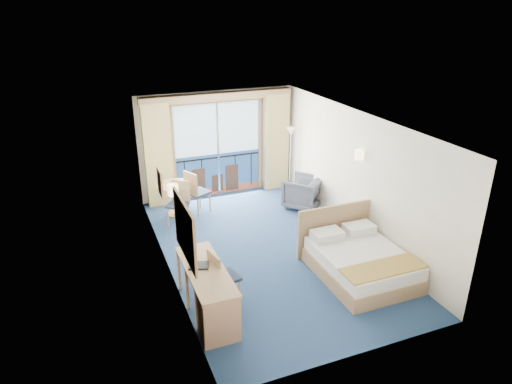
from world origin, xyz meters
name	(u,v)px	position (x,y,z in m)	size (l,w,h in m)	color
floor	(267,250)	(0.00, 0.00, 0.00)	(6.50, 6.50, 0.00)	navy
room_walls	(268,168)	(0.00, 0.00, 1.78)	(4.04, 6.54, 2.72)	beige
balcony_door	(218,152)	(-0.01, 3.22, 1.14)	(2.36, 0.03, 2.52)	navy
curtain_left	(158,156)	(-1.55, 3.07, 1.28)	(0.65, 0.22, 2.55)	tan
curtain_right	(276,142)	(1.55, 3.07, 1.28)	(0.65, 0.22, 2.55)	tan
pelmet	(218,96)	(0.00, 3.10, 2.58)	(3.80, 0.25, 0.18)	tan
mirror	(185,230)	(-1.97, -1.50, 1.55)	(0.05, 1.25, 0.95)	tan
wall_print	(160,183)	(-1.97, 0.45, 1.60)	(0.04, 0.42, 0.52)	tan
sconce_left	(173,190)	(-1.94, -0.60, 1.85)	(0.18, 0.18, 0.18)	#FFDEB2
sconce_right	(359,155)	(1.94, -0.15, 1.85)	(0.18, 0.18, 0.18)	#FFDEB2
bed	(359,261)	(1.23, -1.46, 0.29)	(1.64, 1.94, 1.03)	tan
nightstand	(346,227)	(1.79, -0.13, 0.25)	(0.38, 0.36, 0.49)	tan
phone	(347,216)	(1.74, -0.18, 0.53)	(0.16, 0.13, 0.07)	white
armchair	(303,192)	(1.65, 1.62, 0.39)	(0.82, 0.85, 0.77)	#434651
floor_lamp	(291,144)	(1.76, 2.62, 1.33)	(0.24, 0.24, 1.76)	silver
desk	(215,306)	(-1.69, -1.99, 0.45)	(0.60, 1.74, 0.81)	tan
desk_chair	(221,274)	(-1.40, -1.35, 0.55)	(0.50, 0.49, 0.98)	#1D2944
folder	(199,266)	(-1.77, -1.39, 0.83)	(0.31, 0.23, 0.03)	black
desk_lamp	(190,234)	(-1.77, -0.87, 1.13)	(0.11, 0.11, 0.43)	silver
round_table	(176,192)	(-1.33, 2.35, 0.58)	(0.85, 0.85, 0.76)	tan
table_chair_a	(195,190)	(-0.89, 2.23, 0.60)	(0.62, 0.61, 1.07)	#1D2944
table_chair_b	(179,200)	(-1.35, 1.89, 0.56)	(0.60, 0.61, 0.99)	#1D2944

